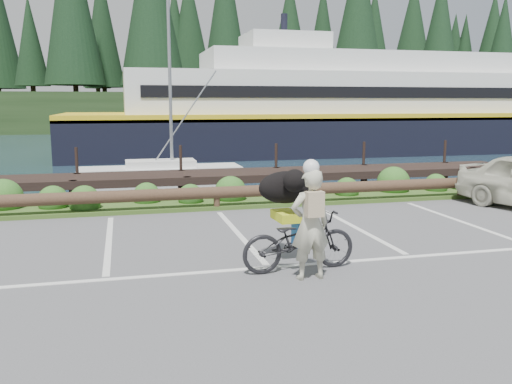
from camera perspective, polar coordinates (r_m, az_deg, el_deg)
ground at (r=9.41m, az=0.68°, el=-7.26°), size 72.00×72.00×0.00m
harbor_backdrop at (r=87.32m, az=-12.26°, el=7.44°), size 170.00×160.00×30.00m
vegetation_strip at (r=14.45m, az=-4.62°, el=-1.18°), size 34.00×1.60×0.10m
log_rail at (r=13.78m, az=-4.14°, el=-1.91°), size 32.00×0.30×0.60m
bicycle at (r=8.80m, az=4.54°, el=-5.10°), size 1.94×0.78×1.00m
cyclist at (r=8.31m, az=5.73°, el=-3.43°), size 0.65×0.45×1.72m
dog at (r=9.20m, az=3.18°, el=0.50°), size 0.53×0.99×0.55m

